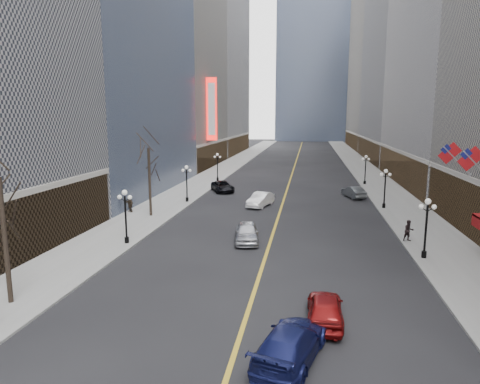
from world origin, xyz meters
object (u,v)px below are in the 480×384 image
(streetlamp_west_2, at_px, (187,180))
(car_nb_mid, at_px, (260,200))
(streetlamp_east_1, at_px, (426,222))
(car_sb_far, at_px, (354,192))
(streetlamp_east_3, at_px, (365,167))
(streetlamp_east_2, at_px, (385,184))
(car_sb_near, at_px, (291,343))
(streetlamp_west_1, at_px, (125,211))
(car_nb_near, at_px, (247,232))
(streetlamp_west_3, at_px, (217,164))
(car_nb_far, at_px, (223,186))
(car_sb_mid, at_px, (325,308))

(streetlamp_west_2, relative_size, car_nb_mid, 0.91)
(streetlamp_east_1, xyz_separation_m, car_sb_far, (-2.80, 24.60, -2.14))
(streetlamp_east_3, bearing_deg, streetlamp_east_2, -90.00)
(streetlamp_west_2, xyz_separation_m, car_nb_mid, (9.29, -0.80, -2.08))
(streetlamp_east_1, bearing_deg, car_sb_far, 96.49)
(streetlamp_east_2, xyz_separation_m, car_nb_mid, (-14.31, -0.80, -2.08))
(streetlamp_east_3, xyz_separation_m, car_sb_near, (-9.28, -51.17, -2.09))
(streetlamp_west_1, relative_size, car_nb_near, 0.92)
(streetlamp_west_1, relative_size, car_nb_mid, 0.91)
(streetlamp_east_2, relative_size, streetlamp_east_3, 1.00)
(streetlamp_east_1, xyz_separation_m, streetlamp_west_3, (-23.60, 36.00, 0.00))
(car_nb_far, height_order, car_sb_mid, car_sb_mid)
(streetlamp_west_3, bearing_deg, streetlamp_west_2, -90.00)
(streetlamp_west_2, bearing_deg, car_nb_mid, -4.90)
(car_nb_near, height_order, car_sb_near, car_nb_near)
(car_nb_mid, bearing_deg, streetlamp_east_1, -34.33)
(streetlamp_west_1, xyz_separation_m, car_nb_near, (9.80, 2.43, -2.07))
(streetlamp_east_1, distance_m, car_sb_far, 24.86)
(car_sb_near, xyz_separation_m, car_sb_far, (6.48, 39.77, -0.05))
(streetlamp_east_2, distance_m, streetlamp_east_3, 18.00)
(streetlamp_east_1, bearing_deg, car_sb_near, -121.45)
(streetlamp_west_2, bearing_deg, streetlamp_west_1, -90.00)
(streetlamp_east_3, xyz_separation_m, car_nb_mid, (-14.31, -18.80, -2.08))
(streetlamp_west_1, bearing_deg, car_sb_near, -46.64)
(streetlamp_west_3, relative_size, car_sb_far, 0.98)
(car_nb_mid, bearing_deg, streetlamp_east_3, 68.64)
(car_sb_near, bearing_deg, car_sb_far, -83.78)
(car_nb_far, relative_size, car_sb_near, 0.98)
(car_nb_far, xyz_separation_m, car_sb_far, (18.00, -1.83, -0.01))
(streetlamp_east_3, xyz_separation_m, streetlamp_west_3, (-23.60, 0.00, 0.00))
(streetlamp_east_2, xyz_separation_m, streetlamp_west_1, (-23.60, -18.00, 0.00))
(streetlamp_east_2, bearing_deg, car_sb_mid, -104.66)
(streetlamp_west_2, bearing_deg, streetlamp_east_3, 37.33)
(streetlamp_east_3, distance_m, car_nb_near, 36.36)
(car_nb_near, relative_size, car_nb_mid, 0.98)
(streetlamp_west_2, relative_size, car_nb_near, 0.92)
(streetlamp_west_1, xyz_separation_m, streetlamp_west_2, (0.00, 18.00, 0.00))
(car_nb_near, bearing_deg, car_sb_near, -84.20)
(streetlamp_west_1, bearing_deg, car_nb_near, 13.92)
(streetlamp_east_2, height_order, streetlamp_west_2, same)
(car_nb_near, distance_m, car_nb_far, 25.00)
(car_nb_mid, bearing_deg, car_sb_mid, -60.98)
(car_nb_near, height_order, car_sb_far, car_nb_near)
(car_sb_mid, bearing_deg, streetlamp_west_3, -70.78)
(streetlamp_east_1, bearing_deg, car_nb_near, 170.02)
(car_nb_far, xyz_separation_m, car_sb_near, (11.52, -41.60, 0.05))
(car_sb_mid, bearing_deg, car_sb_far, -97.10)
(car_sb_far, bearing_deg, car_nb_mid, 13.08)
(streetlamp_west_1, height_order, streetlamp_west_2, same)
(streetlamp_west_1, distance_m, car_sb_mid, 19.66)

